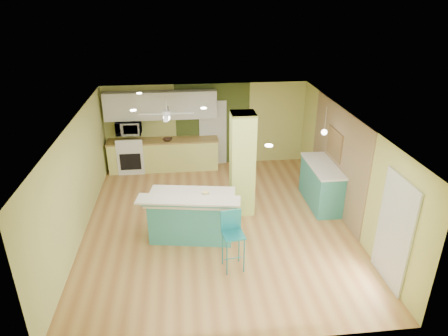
{
  "coord_description": "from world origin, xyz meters",
  "views": [
    {
      "loc": [
        -0.69,
        -7.94,
        5.03
      ],
      "look_at": [
        0.21,
        0.4,
        1.22
      ],
      "focal_mm": 32.0,
      "sensor_mm": 36.0,
      "label": 1
    }
  ],
  "objects_px": {
    "peninsula": "(192,215)",
    "side_counter": "(322,184)",
    "fruit_bowl": "(168,140)",
    "canister": "(206,195)",
    "bar_stool": "(232,231)"
  },
  "relations": [
    {
      "from": "peninsula",
      "to": "side_counter",
      "type": "xyz_separation_m",
      "value": [
        3.29,
        1.1,
        0.02
      ]
    },
    {
      "from": "peninsula",
      "to": "canister",
      "type": "distance_m",
      "value": 0.63
    },
    {
      "from": "peninsula",
      "to": "side_counter",
      "type": "relative_size",
      "value": 1.29
    },
    {
      "from": "side_counter",
      "to": "canister",
      "type": "xyz_separation_m",
      "value": [
        -2.99,
        -1.22,
        0.52
      ]
    },
    {
      "from": "canister",
      "to": "side_counter",
      "type": "bearing_deg",
      "value": 22.14
    },
    {
      "from": "fruit_bowl",
      "to": "side_counter",
      "type": "bearing_deg",
      "value": -32.55
    },
    {
      "from": "bar_stool",
      "to": "side_counter",
      "type": "bearing_deg",
      "value": 32.87
    },
    {
      "from": "fruit_bowl",
      "to": "canister",
      "type": "height_order",
      "value": "canister"
    },
    {
      "from": "side_counter",
      "to": "canister",
      "type": "distance_m",
      "value": 3.27
    },
    {
      "from": "fruit_bowl",
      "to": "canister",
      "type": "bearing_deg",
      "value": -76.68
    },
    {
      "from": "canister",
      "to": "peninsula",
      "type": "bearing_deg",
      "value": 158.54
    },
    {
      "from": "bar_stool",
      "to": "fruit_bowl",
      "type": "relative_size",
      "value": 4.29
    },
    {
      "from": "side_counter",
      "to": "fruit_bowl",
      "type": "bearing_deg",
      "value": 147.45
    },
    {
      "from": "peninsula",
      "to": "canister",
      "type": "height_order",
      "value": "canister"
    },
    {
      "from": "bar_stool",
      "to": "fruit_bowl",
      "type": "distance_m",
      "value": 4.89
    }
  ]
}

